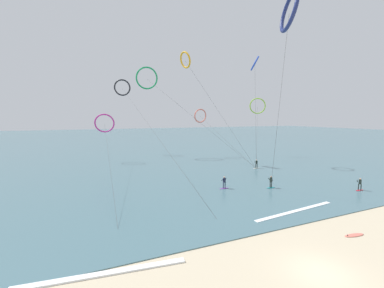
{
  "coord_description": "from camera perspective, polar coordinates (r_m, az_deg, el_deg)",
  "views": [
    {
      "loc": [
        -13.44,
        -10.39,
        9.88
      ],
      "look_at": [
        0.0,
        20.78,
        6.2
      ],
      "focal_mm": 23.31,
      "sensor_mm": 36.0,
      "label": 1
    }
  ],
  "objects": [
    {
      "name": "kite_lime",
      "position": [
        65.21,
        14.76,
        8.4
      ],
      "size": [
        11.86,
        14.8,
        14.63
      ],
      "rotation": [
        0.0,
        0.0,
        2.4
      ],
      "color": "#8CC62D",
      "rests_on": "ground"
    },
    {
      "name": "kite_magenta",
      "position": [
        57.18,
        -19.39,
        4.49
      ],
      "size": [
        4.36,
        36.65,
        10.63
      ],
      "rotation": [
        0.0,
        0.0,
        2.99
      ],
      "color": "#CC288E",
      "rests_on": "ground"
    },
    {
      "name": "surfer_ivory",
      "position": [
        49.43,
        14.54,
        -4.57
      ],
      "size": [
        1.4,
        0.7,
        1.7
      ],
      "rotation": [
        0.0,
        0.0,
        5.78
      ],
      "color": "silver",
      "rests_on": "ground"
    },
    {
      "name": "surfer_violet",
      "position": [
        34.94,
        7.38,
        -8.89
      ],
      "size": [
        1.4,
        0.57,
        1.7
      ],
      "rotation": [
        0.0,
        0.0,
        0.01
      ],
      "color": "purple",
      "rests_on": "ground"
    },
    {
      "name": "surfer_teal",
      "position": [
        36.61,
        17.6,
        -8.43
      ],
      "size": [
        1.4,
        0.61,
        1.7
      ],
      "rotation": [
        0.0,
        0.0,
        3.3
      ],
      "color": "teal",
      "rests_on": "ground"
    },
    {
      "name": "kite_charcoal",
      "position": [
        69.67,
        -15.66,
        12.31
      ],
      "size": [
        4.42,
        49.75,
        19.78
      ],
      "rotation": [
        0.0,
        0.0,
        2.83
      ],
      "color": "black",
      "rests_on": "ground"
    },
    {
      "name": "surfer_crimson",
      "position": [
        40.58,
        34.02,
        -7.78
      ],
      "size": [
        1.4,
        0.71,
        1.7
      ],
      "rotation": [
        0.0,
        0.0,
        5.25
      ],
      "color": "red",
      "rests_on": "ground"
    },
    {
      "name": "surfboard_spare",
      "position": [
        26.03,
        33.1,
        -17.06
      ],
      "size": [
        1.95,
        0.78,
        0.2
      ],
      "color": "#EA7260",
      "rests_on": "ground"
    },
    {
      "name": "kite_navy",
      "position": [
        31.61,
        21.35,
        26.38
      ],
      "size": [
        4.39,
        7.47,
        23.15
      ],
      "rotation": [
        0.0,
        0.0,
        4.3
      ],
      "color": "navy",
      "rests_on": "ground"
    },
    {
      "name": "kite_cobalt",
      "position": [
        53.81,
        14.18,
        17.41
      ],
      "size": [
        3.43,
        5.61,
        22.0
      ],
      "rotation": [
        0.0,
        0.0,
        4.16
      ],
      "color": "#2647B7",
      "rests_on": "ground"
    },
    {
      "name": "kite_emerald",
      "position": [
        63.36,
        -10.28,
        14.61
      ],
      "size": [
        18.31,
        23.45,
        21.98
      ],
      "rotation": [
        0.0,
        0.0,
        3.13
      ],
      "color": "#199351",
      "rests_on": "ground"
    },
    {
      "name": "kite_coral",
      "position": [
        61.76,
        1.93,
        6.45
      ],
      "size": [
        5.4,
        18.16,
        11.92
      ],
      "rotation": [
        0.0,
        0.0,
        3.26
      ],
      "color": "#EA7260",
      "rests_on": "ground"
    },
    {
      "name": "wave_crest_near",
      "position": [
        18.52,
        -19.45,
        -26.2
      ],
      "size": [
        10.42,
        1.65,
        0.12
      ],
      "primitive_type": "cube",
      "rotation": [
        0.0,
        0.0,
        -0.11
      ],
      "color": "white",
      "rests_on": "ground"
    },
    {
      "name": "wave_crest_mid",
      "position": [
        29.1,
        22.65,
        -14.02
      ],
      "size": [
        11.11,
        1.53,
        0.12
      ],
      "primitive_type": "cube",
      "rotation": [
        0.0,
        0.0,
        0.09
      ],
      "color": "white",
      "rests_on": "ground"
    },
    {
      "name": "ground_plane",
      "position": [
        19.65,
        27.44,
        -24.71
      ],
      "size": [
        400.0,
        400.0,
        0.0
      ],
      "primitive_type": "plane",
      "color": "beige"
    },
    {
      "name": "kite_amber",
      "position": [
        54.4,
        -1.52,
        18.64
      ],
      "size": [
        11.23,
        12.91,
        23.36
      ],
      "rotation": [
        0.0,
        0.0,
        1.78
      ],
      "color": "orange",
      "rests_on": "ground"
    },
    {
      "name": "sea_water",
      "position": [
        117.36,
        -16.67,
        1.12
      ],
      "size": [
        400.0,
        200.0,
        0.08
      ],
      "primitive_type": "cube",
      "color": "#476B75",
      "rests_on": "ground"
    }
  ]
}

